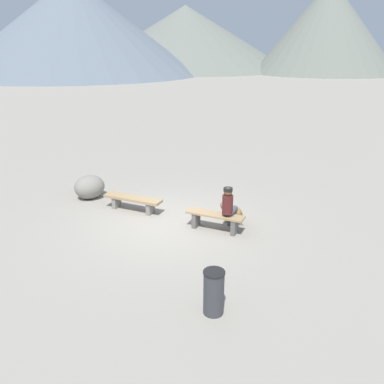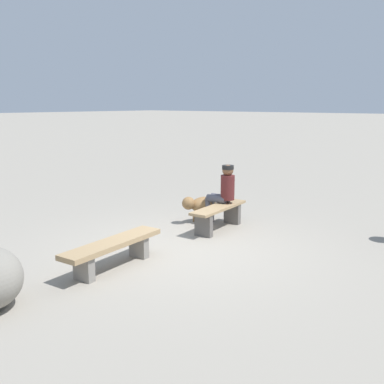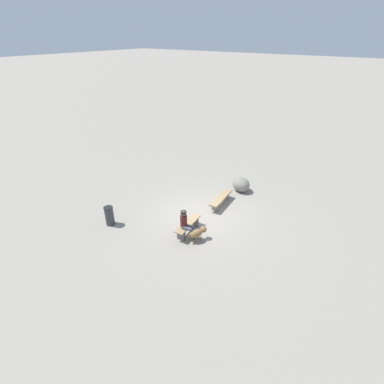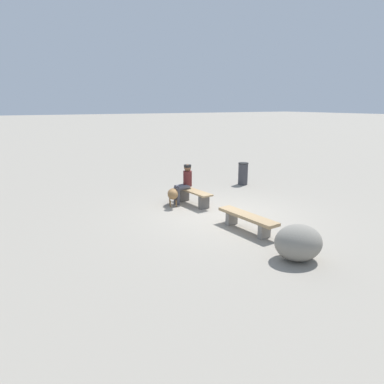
{
  "view_description": "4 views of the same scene",
  "coord_description": "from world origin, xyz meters",
  "px_view_note": "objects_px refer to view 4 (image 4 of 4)",
  "views": [
    {
      "loc": [
        5.52,
        -8.42,
        4.71
      ],
      "look_at": [
        -0.09,
        1.55,
        0.42
      ],
      "focal_mm": 36.87,
      "sensor_mm": 36.0,
      "label": 1
    },
    {
      "loc": [
        -5.63,
        -4.78,
        2.5
      ],
      "look_at": [
        0.85,
        0.58,
        0.8
      ],
      "focal_mm": 41.56,
      "sensor_mm": 36.0,
      "label": 2
    },
    {
      "loc": [
        9.23,
        6.14,
        7.55
      ],
      "look_at": [
        -0.4,
        -0.75,
        0.85
      ],
      "focal_mm": 26.72,
      "sensor_mm": 36.0,
      "label": 3
    },
    {
      "loc": [
        -7.99,
        5.63,
        3.16
      ],
      "look_at": [
        0.75,
        0.68,
        0.6
      ],
      "focal_mm": 32.39,
      "sensor_mm": 36.0,
      "label": 4
    }
  ],
  "objects_px": {
    "bench_right": "(194,195)",
    "seated_person": "(185,181)",
    "trash_bin": "(243,174)",
    "boulder": "(298,243)",
    "dog": "(173,194)",
    "bench_left": "(247,219)"
  },
  "relations": [
    {
      "from": "bench_left",
      "to": "bench_right",
      "type": "height_order",
      "value": "bench_right"
    },
    {
      "from": "bench_left",
      "to": "bench_right",
      "type": "bearing_deg",
      "value": -5.24
    },
    {
      "from": "bench_right",
      "to": "seated_person",
      "type": "height_order",
      "value": "seated_person"
    },
    {
      "from": "seated_person",
      "to": "boulder",
      "type": "distance_m",
      "value": 4.95
    },
    {
      "from": "seated_person",
      "to": "trash_bin",
      "type": "relative_size",
      "value": 1.44
    },
    {
      "from": "bench_right",
      "to": "seated_person",
      "type": "xyz_separation_m",
      "value": [
        0.33,
        0.14,
        0.41
      ]
    },
    {
      "from": "seated_person",
      "to": "trash_bin",
      "type": "xyz_separation_m",
      "value": [
        1.2,
        -3.31,
        -0.29
      ]
    },
    {
      "from": "bench_left",
      "to": "boulder",
      "type": "xyz_separation_m",
      "value": [
        -1.86,
        0.15,
        0.06
      ]
    },
    {
      "from": "seated_person",
      "to": "dog",
      "type": "bearing_deg",
      "value": 99.3
    },
    {
      "from": "trash_bin",
      "to": "boulder",
      "type": "relative_size",
      "value": 0.89
    },
    {
      "from": "seated_person",
      "to": "dog",
      "type": "xyz_separation_m",
      "value": [
        -0.13,
        0.5,
        -0.35
      ]
    },
    {
      "from": "trash_bin",
      "to": "seated_person",
      "type": "bearing_deg",
      "value": 109.97
    },
    {
      "from": "seated_person",
      "to": "dog",
      "type": "height_order",
      "value": "seated_person"
    },
    {
      "from": "bench_left",
      "to": "seated_person",
      "type": "height_order",
      "value": "seated_person"
    },
    {
      "from": "seated_person",
      "to": "dog",
      "type": "relative_size",
      "value": 1.53
    },
    {
      "from": "trash_bin",
      "to": "dog",
      "type": "bearing_deg",
      "value": 109.27
    },
    {
      "from": "dog",
      "to": "boulder",
      "type": "height_order",
      "value": "boulder"
    },
    {
      "from": "bench_left",
      "to": "boulder",
      "type": "relative_size",
      "value": 1.88
    },
    {
      "from": "dog",
      "to": "seated_person",
      "type": "bearing_deg",
      "value": 127.42
    },
    {
      "from": "dog",
      "to": "boulder",
      "type": "distance_m",
      "value": 4.84
    },
    {
      "from": "bench_left",
      "to": "dog",
      "type": "bearing_deg",
      "value": 6.95
    },
    {
      "from": "bench_right",
      "to": "dog",
      "type": "bearing_deg",
      "value": 67.04
    }
  ]
}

